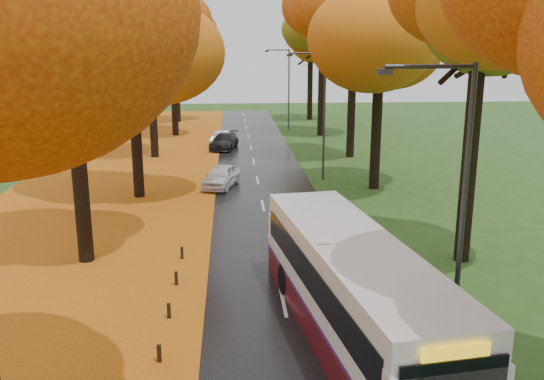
{
  "coord_description": "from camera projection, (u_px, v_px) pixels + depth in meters",
  "views": [
    {
      "loc": [
        -1.66,
        -5.62,
        8.4
      ],
      "look_at": [
        0.0,
        17.25,
        2.6
      ],
      "focal_mm": 38.0,
      "sensor_mm": 36.0,
      "label": 1
    }
  ],
  "objects": [
    {
      "name": "car_dark",
      "position": [
        224.0,
        141.0,
        47.48
      ],
      "size": [
        2.68,
        4.68,
        1.28
      ],
      "primitive_type": "imported",
      "rotation": [
        0.0,
        0.0,
        -0.21
      ],
      "color": "black",
      "rests_on": "road"
    },
    {
      "name": "bus",
      "position": [
        353.0,
        288.0,
        16.52
      ],
      "size": [
        4.14,
        11.66,
        3.0
      ],
      "rotation": [
        0.0,
        0.0,
        0.14
      ],
      "color": "#490B12",
      "rests_on": "road"
    },
    {
      "name": "streetlamp_mid",
      "position": [
        320.0,
        106.0,
        35.74
      ],
      "size": [
        2.45,
        0.18,
        8.0
      ],
      "color": "#333538",
      "rests_on": "ground"
    },
    {
      "name": "road",
      "position": [
        262.0,
        201.0,
        31.78
      ],
      "size": [
        6.5,
        90.0,
        0.04
      ],
      "primitive_type": "cube",
      "color": "black",
      "rests_on": "ground"
    },
    {
      "name": "leaf_verge",
      "position": [
        96.0,
        204.0,
        31.15
      ],
      "size": [
        12.0,
        90.0,
        0.02
      ],
      "primitive_type": "cube",
      "color": "#96340D",
      "rests_on": "ground"
    },
    {
      "name": "car_silver",
      "position": [
        223.0,
        138.0,
        49.19
      ],
      "size": [
        2.32,
        3.93,
        1.22
      ],
      "primitive_type": "imported",
      "rotation": [
        0.0,
        0.0,
        -0.29
      ],
      "color": "gray",
      "rests_on": "road"
    },
    {
      "name": "car_white",
      "position": [
        221.0,
        176.0,
        34.7
      ],
      "size": [
        2.63,
        4.18,
        1.33
      ],
      "primitive_type": "imported",
      "rotation": [
        0.0,
        0.0,
        -0.29
      ],
      "color": "white",
      "rests_on": "road"
    },
    {
      "name": "centre_line",
      "position": [
        262.0,
        200.0,
        31.77
      ],
      "size": [
        0.12,
        90.0,
        0.01
      ],
      "primitive_type": "cube",
      "color": "silver",
      "rests_on": "road"
    },
    {
      "name": "streetlamp_far",
      "position": [
        286.0,
        83.0,
        57.01
      ],
      "size": [
        2.45,
        0.18,
        8.0
      ],
      "color": "#333538",
      "rests_on": "ground"
    },
    {
      "name": "trees_right",
      "position": [
        389.0,
        21.0,
        31.76
      ],
      "size": [
        9.3,
        74.2,
        13.96
      ],
      "color": "black",
      "rests_on": "ground"
    },
    {
      "name": "leaf_drift",
      "position": [
        206.0,
        202.0,
        31.56
      ],
      "size": [
        0.9,
        90.0,
        0.01
      ],
      "primitive_type": "cube",
      "color": "orange",
      "rests_on": "road"
    },
    {
      "name": "streetlamp_near",
      "position": [
        455.0,
        196.0,
        14.47
      ],
      "size": [
        2.45,
        0.18,
        8.0
      ],
      "color": "#333538",
      "rests_on": "ground"
    },
    {
      "name": "trees_left",
      "position": [
        126.0,
        23.0,
        30.94
      ],
      "size": [
        9.2,
        74.0,
        13.88
      ],
      "color": "black",
      "rests_on": "ground"
    }
  ]
}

